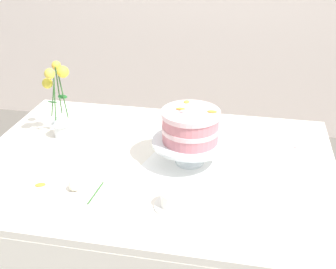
% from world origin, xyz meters
% --- Properties ---
extents(dining_table, '(1.40, 1.00, 0.74)m').
position_xyz_m(dining_table, '(0.00, -0.02, 0.65)').
color(dining_table, white).
rests_on(dining_table, ground).
extents(linen_napkin, '(0.39, 0.39, 0.00)m').
position_xyz_m(linen_napkin, '(0.14, 0.01, 0.74)').
color(linen_napkin, white).
rests_on(linen_napkin, dining_table).
extents(cake_stand, '(0.29, 0.29, 0.10)m').
position_xyz_m(cake_stand, '(0.14, 0.01, 0.82)').
color(cake_stand, silver).
rests_on(cake_stand, linen_napkin).
extents(layer_cake, '(0.22, 0.22, 0.13)m').
position_xyz_m(layer_cake, '(0.14, 0.01, 0.90)').
color(layer_cake, '#CC7A84').
rests_on(layer_cake, cake_stand).
extents(flower_vase, '(0.12, 0.11, 0.33)m').
position_xyz_m(flower_vase, '(-0.44, 0.13, 0.87)').
color(flower_vase, silver).
rests_on(flower_vase, dining_table).
extents(teacup, '(0.13, 0.12, 0.06)m').
position_xyz_m(teacup, '(0.13, -0.28, 0.77)').
color(teacup, white).
rests_on(teacup, dining_table).
extents(fallen_rose, '(0.11, 0.13, 0.04)m').
position_xyz_m(fallen_rose, '(-0.22, -0.25, 0.76)').
color(fallen_rose, '#2D6028').
rests_on(fallen_rose, dining_table).
extents(loose_petal_0, '(0.04, 0.04, 0.01)m').
position_xyz_m(loose_petal_0, '(0.56, 0.23, 0.74)').
color(loose_petal_0, pink).
rests_on(loose_petal_0, dining_table).
extents(loose_petal_1, '(0.04, 0.04, 0.00)m').
position_xyz_m(loose_petal_1, '(-0.36, -0.25, 0.74)').
color(loose_petal_1, orange).
rests_on(loose_petal_1, dining_table).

